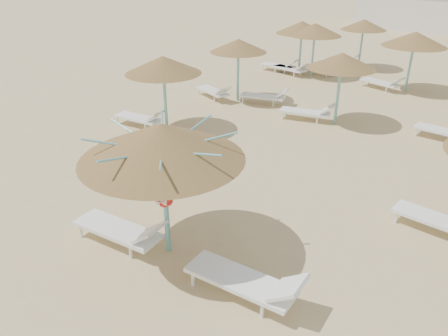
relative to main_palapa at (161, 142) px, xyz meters
The scene contains 6 objects.
ground 2.58m from the main_palapa, 110.31° to the left, with size 120.00×120.00×0.00m, color tan.
main_palapa is the anchor object (origin of this frame).
lounger_main_a 2.40m from the main_palapa, 152.28° to the right, with size 2.32×0.95×0.82m.
lounger_main_b 3.09m from the main_palapa, ahead, with size 2.36×0.90×0.84m.
palapa_field 11.52m from the main_palapa, 85.97° to the left, with size 20.60×16.50×2.72m.
service_hut 35.80m from the main_palapa, 99.81° to the left, with size 8.40×4.40×3.25m.
Camera 1 is at (5.86, -5.63, 5.83)m, focal length 35.00 mm.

